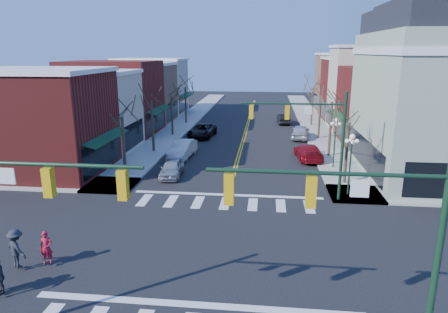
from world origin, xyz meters
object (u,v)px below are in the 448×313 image
(car_right_near, at_px, (308,152))
(car_right_mid, at_px, (301,132))
(car_left_near, at_px, (172,168))
(car_left_far, at_px, (202,131))
(lamppost_corner, at_px, (351,154))
(pedestrian_red_a, at_px, (46,248))
(pedestrian_dark_b, at_px, (16,249))
(car_left_mid, at_px, (182,149))
(lamppost_midblock, at_px, (335,134))
(car_right_far, at_px, (283,119))

(car_right_near, distance_m, car_right_mid, 9.04)
(car_left_near, height_order, car_left_far, car_left_far)
(lamppost_corner, height_order, car_right_near, lamppost_corner)
(car_left_far, height_order, car_right_mid, car_right_mid)
(car_left_far, relative_size, car_right_near, 1.08)
(pedestrian_red_a, distance_m, pedestrian_dark_b, 1.23)
(lamppost_corner, relative_size, pedestrian_red_a, 2.79)
(car_right_near, distance_m, pedestrian_dark_b, 25.45)
(lamppost_corner, relative_size, car_left_near, 1.11)
(car_left_far, bearing_deg, pedestrian_red_a, -89.50)
(lamppost_corner, xyz_separation_m, car_left_near, (-13.00, 3.02, -2.30))
(car_left_near, bearing_deg, car_left_far, 86.95)
(lamppost_corner, distance_m, car_left_mid, 16.23)
(car_left_far, distance_m, car_right_near, 14.24)
(lamppost_corner, height_order, lamppost_midblock, same)
(car_right_mid, distance_m, pedestrian_dark_b, 33.21)
(car_right_near, bearing_deg, lamppost_corner, 94.40)
(car_left_near, relative_size, car_left_mid, 0.81)
(car_left_near, xyz_separation_m, pedestrian_dark_b, (-3.63, -14.43, 0.40))
(pedestrian_red_a, bearing_deg, pedestrian_dark_b, -170.06)
(car_left_far, relative_size, pedestrian_red_a, 3.46)
(lamppost_midblock, xyz_separation_m, car_left_far, (-13.00, 11.57, -2.22))
(car_left_near, bearing_deg, car_right_near, 26.12)
(pedestrian_dark_b, bearing_deg, pedestrian_red_a, -129.12)
(lamppost_midblock, xyz_separation_m, car_right_far, (-3.40, 21.27, -2.27))
(car_left_mid, distance_m, pedestrian_red_a, 19.97)
(car_right_near, xyz_separation_m, car_right_far, (-1.60, 18.51, -0.03))
(car_left_far, bearing_deg, car_right_near, -32.73)
(car_right_near, height_order, car_right_mid, car_right_mid)
(car_left_mid, relative_size, pedestrian_red_a, 3.11)
(pedestrian_red_a, xyz_separation_m, pedestrian_dark_b, (-1.13, -0.47, 0.14))
(car_left_mid, height_order, pedestrian_dark_b, pedestrian_dark_b)
(car_right_mid, height_order, pedestrian_dark_b, pedestrian_dark_b)
(lamppost_midblock, distance_m, car_right_far, 21.66)
(pedestrian_dark_b, bearing_deg, car_right_near, -97.54)
(car_right_mid, bearing_deg, car_right_near, 97.85)
(car_right_near, height_order, car_right_far, car_right_near)
(car_right_far, height_order, pedestrian_red_a, pedestrian_red_a)
(lamppost_corner, relative_size, car_right_near, 0.87)
(lamppost_midblock, relative_size, car_left_mid, 0.90)
(car_left_mid, relative_size, car_right_near, 0.97)
(car_left_mid, distance_m, car_right_near, 11.59)
(lamppost_corner, relative_size, car_left_mid, 0.90)
(car_right_near, xyz_separation_m, car_right_mid, (-0.03, 9.04, 0.08))
(car_left_near, height_order, car_left_mid, car_left_mid)
(car_left_near, distance_m, car_right_far, 26.56)
(lamppost_midblock, height_order, car_left_mid, lamppost_midblock)
(car_right_mid, distance_m, pedestrian_red_a, 32.29)
(car_left_near, bearing_deg, lamppost_corner, -16.11)
(car_right_mid, bearing_deg, car_left_far, 8.92)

